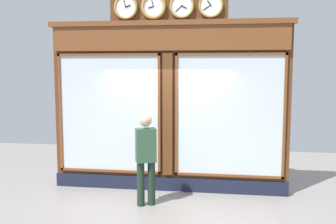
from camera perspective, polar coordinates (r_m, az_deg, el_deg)
name	(u,v)px	position (r m, az deg, el deg)	size (l,w,h in m)	color
shop_facade	(169,105)	(7.99, 0.13, 1.10)	(4.92, 0.42, 4.06)	#5B3319
pedestrian	(146,156)	(7.16, -3.26, -6.44)	(0.42, 0.34, 1.69)	#1C2F21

